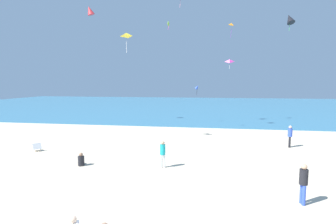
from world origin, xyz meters
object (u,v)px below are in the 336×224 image
object	(u,v)px
person_4	(81,161)
kite_black	(290,19)
beach_chair_near_camera	(37,147)
kite_lime	(168,24)
kite_yellow	(126,35)
kite_red	(90,10)
kite_magenta	(230,61)
kite_blue	(197,87)
person_6	(290,135)
person_0	(163,152)
kite_orange	(232,24)
person_2	(303,181)

from	to	relation	value
person_4	kite_black	bearing A→B (deg)	-71.89
beach_chair_near_camera	kite_lime	bearing A→B (deg)	-89.39
kite_yellow	kite_red	bearing A→B (deg)	129.24
kite_lime	kite_black	world-z (taller)	kite_black
kite_magenta	kite_blue	bearing A→B (deg)	144.91
person_6	kite_yellow	size ratio (longest dim) A/B	1.04
person_0	kite_black	world-z (taller)	kite_black
person_6	kite_orange	bearing A→B (deg)	127.66
person_0	kite_magenta	xyz separation A→B (m)	(4.66, 15.18, 6.54)
person_4	kite_yellow	xyz separation A→B (m)	(0.88, 6.55, 8.64)
kite_red	kite_blue	bearing A→B (deg)	11.63
person_4	person_6	distance (m)	15.60
beach_chair_near_camera	person_2	world-z (taller)	person_2
kite_magenta	kite_orange	distance (m)	5.44
kite_orange	kite_lime	xyz separation A→B (m)	(-6.46, -7.04, -1.23)
kite_blue	kite_yellow	bearing A→B (deg)	-113.70
kite_black	kite_lime	bearing A→B (deg)	-163.33
kite_magenta	kite_yellow	bearing A→B (deg)	-134.22
person_4	kite_red	size ratio (longest dim) A/B	0.55
kite_blue	kite_orange	xyz separation A→B (m)	(3.98, 0.44, 7.47)
person_6	kite_blue	bearing A→B (deg)	144.24
person_0	person_6	xyz separation A→B (m)	(8.91, 6.60, 0.06)
kite_black	person_6	bearing A→B (deg)	-101.62
person_0	kite_yellow	xyz separation A→B (m)	(-4.13, 6.14, 8.01)
beach_chair_near_camera	kite_red	size ratio (longest dim) A/B	0.56
kite_blue	kite_orange	size ratio (longest dim) A/B	0.71
person_0	kite_blue	distance (m)	18.16
kite_blue	kite_orange	distance (m)	8.47
person_2	kite_orange	distance (m)	24.64
beach_chair_near_camera	kite_black	distance (m)	26.58
kite_black	person_0	bearing A→B (deg)	-125.59
beach_chair_near_camera	kite_magenta	world-z (taller)	kite_magenta
person_0	person_2	bearing A→B (deg)	37.67
beach_chair_near_camera	person_4	xyz separation A→B (m)	(4.88, -2.61, -0.00)
kite_lime	person_6	bearing A→B (deg)	-23.72
person_2	kite_yellow	size ratio (longest dim) A/B	1.05
person_0	kite_orange	xyz separation A→B (m)	(4.96, 18.22, 11.05)
person_4	kite_black	world-z (taller)	kite_black
kite_red	kite_orange	bearing A→B (deg)	10.36
person_0	person_6	distance (m)	11.09
person_0	kite_lime	distance (m)	14.95
person_4	kite_blue	world-z (taller)	kite_blue
person_2	kite_lime	distance (m)	19.62
kite_lime	person_2	bearing A→B (deg)	-61.43
person_2	person_4	xyz separation A→B (m)	(-11.65, 3.37, -0.70)
kite_red	kite_orange	world-z (taller)	kite_red
kite_black	kite_magenta	bearing A→B (deg)	176.32
kite_yellow	kite_lime	size ratio (longest dim) A/B	1.98
kite_black	kite_yellow	bearing A→B (deg)	-149.55
beach_chair_near_camera	person_0	distance (m)	10.16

